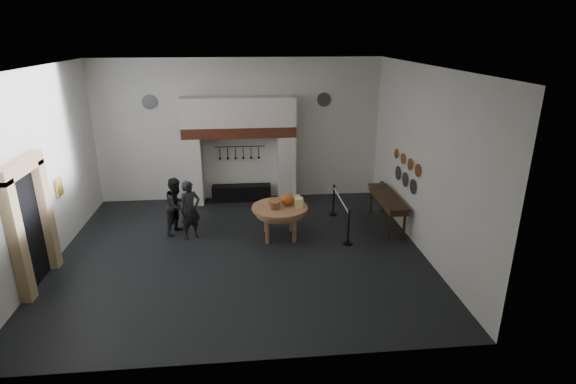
{
  "coord_description": "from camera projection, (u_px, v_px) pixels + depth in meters",
  "views": [
    {
      "loc": [
        0.16,
        -10.19,
        5.24
      ],
      "look_at": [
        1.22,
        0.59,
        1.35
      ],
      "focal_mm": 28.0,
      "sensor_mm": 36.0,
      "label": 1
    }
  ],
  "objects": [
    {
      "name": "chimney_pier_left",
      "position": [
        194.0,
        171.0,
        14.22
      ],
      "size": [
        0.55,
        0.7,
        2.15
      ],
      "primitive_type": "cube",
      "color": "silver",
      "rests_on": "floor"
    },
    {
      "name": "pewter_plate_back_left",
      "position": [
        149.0,
        102.0,
        13.68
      ],
      "size": [
        0.44,
        0.03,
        0.44
      ],
      "primitive_type": "cylinder",
      "rotation": [
        1.57,
        0.0,
        0.0
      ],
      "color": "#4C4C51",
      "rests_on": "wall_back"
    },
    {
      "name": "copper_pan_d",
      "position": [
        396.0,
        154.0,
        12.79
      ],
      "size": [
        0.03,
        0.28,
        0.28
      ],
      "primitive_type": "cylinder",
      "rotation": [
        0.0,
        1.57,
        0.0
      ],
      "color": "#C6662D",
      "rests_on": "wall_right"
    },
    {
      "name": "pewter_plate_back_right",
      "position": [
        324.0,
        100.0,
        14.18
      ],
      "size": [
        0.44,
        0.03,
        0.44
      ],
      "primitive_type": "cylinder",
      "rotation": [
        1.57,
        0.0,
        0.0
      ],
      "color": "#4C4C51",
      "rests_on": "wall_back"
    },
    {
      "name": "door_recess",
      "position": [
        29.0,
        230.0,
        9.53
      ],
      "size": [
        0.04,
        1.1,
        2.5
      ],
      "primitive_type": "cube",
      "color": "black",
      "rests_on": "floor"
    },
    {
      "name": "wall_front",
      "position": [
        237.0,
        241.0,
        6.79
      ],
      "size": [
        9.0,
        0.02,
        4.5
      ],
      "primitive_type": "cube",
      "color": "silver",
      "rests_on": "floor"
    },
    {
      "name": "barrier_rope",
      "position": [
        341.0,
        200.0,
        12.37
      ],
      "size": [
        0.04,
        2.0,
        0.04
      ],
      "primitive_type": "cylinder",
      "rotation": [
        1.57,
        0.0,
        0.0
      ],
      "color": "silver",
      "rests_on": "barrier_post_near"
    },
    {
      "name": "copper_pan_a",
      "position": [
        418.0,
        170.0,
        11.24
      ],
      "size": [
        0.03,
        0.34,
        0.34
      ],
      "primitive_type": "cylinder",
      "rotation": [
        0.0,
        1.57,
        0.0
      ],
      "color": "#C6662D",
      "rests_on": "wall_right"
    },
    {
      "name": "bread_loaf",
      "position": [
        275.0,
        200.0,
        12.14
      ],
      "size": [
        0.31,
        0.18,
        0.13
      ],
      "primitive_type": "ellipsoid",
      "color": "#995836",
      "rests_on": "work_table"
    },
    {
      "name": "side_table",
      "position": [
        388.0,
        197.0,
        12.57
      ],
      "size": [
        0.55,
        2.2,
        0.06
      ],
      "primitive_type": "cube",
      "color": "#392915",
      "rests_on": "floor"
    },
    {
      "name": "wicker_basket",
      "position": [
        274.0,
        205.0,
        11.65
      ],
      "size": [
        0.33,
        0.33,
        0.22
      ],
      "primitive_type": "cone",
      "rotation": [
        3.14,
        0.0,
        -0.02
      ],
      "color": "#A06E3A",
      "rests_on": "work_table"
    },
    {
      "name": "wall_right",
      "position": [
        424.0,
        161.0,
        10.96
      ],
      "size": [
        0.02,
        8.0,
        4.5
      ],
      "primitive_type": "cube",
      "color": "silver",
      "rests_on": "floor"
    },
    {
      "name": "work_table",
      "position": [
        280.0,
        208.0,
        11.85
      ],
      "size": [
        1.52,
        1.52,
        0.07
      ],
      "primitive_type": "cylinder",
      "rotation": [
        0.0,
        0.0,
        -0.02
      ],
      "color": "#AC7251",
      "rests_on": "floor"
    },
    {
      "name": "pewter_plate_right",
      "position": [
        398.0,
        173.0,
        12.72
      ],
      "size": [
        0.03,
        0.4,
        0.4
      ],
      "primitive_type": "cylinder",
      "rotation": [
        0.0,
        1.57,
        0.0
      ],
      "color": "#4C4C51",
      "rests_on": "wall_right"
    },
    {
      "name": "wall_plaque",
      "position": [
        59.0,
        187.0,
        11.1
      ],
      "size": [
        0.05,
        0.34,
        0.44
      ],
      "primitive_type": "cube",
      "color": "gold",
      "rests_on": "wall_left"
    },
    {
      "name": "chimney_pier_right",
      "position": [
        286.0,
        168.0,
        14.49
      ],
      "size": [
        0.55,
        0.7,
        2.15
      ],
      "primitive_type": "cube",
      "color": "silver",
      "rests_on": "floor"
    },
    {
      "name": "copper_pan_c",
      "position": [
        403.0,
        159.0,
        12.27
      ],
      "size": [
        0.03,
        0.3,
        0.3
      ],
      "primitive_type": "cylinder",
      "rotation": [
        0.0,
        1.57,
        0.0
      ],
      "color": "#C6662D",
      "rests_on": "wall_right"
    },
    {
      "name": "iron_range",
      "position": [
        242.0,
        193.0,
        14.7
      ],
      "size": [
        1.9,
        0.45,
        0.5
      ],
      "primitive_type": "cube",
      "color": "black",
      "rests_on": "floor"
    },
    {
      "name": "chimney_hood",
      "position": [
        238.0,
        112.0,
        13.73
      ],
      "size": [
        3.5,
        0.7,
        0.9
      ],
      "primitive_type": "cube",
      "color": "silver",
      "rests_on": "hearth_brick_band"
    },
    {
      "name": "door_jamb_near",
      "position": [
        17.0,
        243.0,
        8.87
      ],
      "size": [
        0.22,
        0.3,
        2.6
      ],
      "primitive_type": "cube",
      "color": "tan",
      "rests_on": "floor"
    },
    {
      "name": "visitor_far",
      "position": [
        177.0,
        206.0,
        12.16
      ],
      "size": [
        0.88,
        0.95,
        1.56
      ],
      "primitive_type": "imported",
      "rotation": [
        0.0,
        0.0,
        1.08
      ],
      "color": "black",
      "rests_on": "floor"
    },
    {
      "name": "door_jamb_far",
      "position": [
        46.0,
        215.0,
        10.18
      ],
      "size": [
        0.22,
        0.3,
        2.6
      ],
      "primitive_type": "cube",
      "color": "tan",
      "rests_on": "floor"
    },
    {
      "name": "barrier_post_near",
      "position": [
        349.0,
        228.0,
        11.56
      ],
      "size": [
        0.05,
        0.05,
        0.9
      ],
      "primitive_type": "cylinder",
      "color": "black",
      "rests_on": "floor"
    },
    {
      "name": "door_lintel",
      "position": [
        20.0,
        167.0,
        9.07
      ],
      "size": [
        0.22,
        1.7,
        0.3
      ],
      "primitive_type": "cube",
      "color": "tan",
      "rests_on": "door_jamb_near"
    },
    {
      "name": "wall_back",
      "position": [
        239.0,
        131.0,
        14.29
      ],
      "size": [
        9.0,
        0.02,
        4.5
      ],
      "primitive_type": "cube",
      "color": "silver",
      "rests_on": "floor"
    },
    {
      "name": "barrier_post_far",
      "position": [
        334.0,
        201.0,
        13.44
      ],
      "size": [
        0.05,
        0.05,
        0.9
      ],
      "primitive_type": "cylinder",
      "color": "black",
      "rests_on": "floor"
    },
    {
      "name": "hearth_brick_band",
      "position": [
        239.0,
        131.0,
        13.94
      ],
      "size": [
        3.5,
        0.72,
        0.32
      ],
      "primitive_type": "cube",
      "color": "#9E442B",
      "rests_on": "chimney_pier_left"
    },
    {
      "name": "pewter_plate_left",
      "position": [
        413.0,
        187.0,
        11.6
      ],
      "size": [
        0.03,
        0.4,
        0.4
      ],
      "primitive_type": "cylinder",
      "rotation": [
        0.0,
        1.57,
        0.0
      ],
      "color": "#4C4C51",
      "rests_on": "wall_right"
    },
    {
      "name": "visitor_near",
      "position": [
        190.0,
        210.0,
        11.82
      ],
      "size": [
        0.69,
        0.63,
        1.59
      ],
      "primitive_type": "imported",
      "rotation": [
        0.0,
        0.0,
        0.57
      ],
      "color": "black",
      "rests_on": "floor"
    },
    {
      "name": "cheese_block_small",
      "position": [
        297.0,
        199.0,
        12.08
      ],
      "size": [
        0.18,
        0.18,
        0.2
      ],
      "primitive_type": "cube",
      "color": "#D0D07C",
      "rests_on": "work_table"
    },
    {
      "name": "floor",
      "position": [
        242.0,
        252.0,
        11.3
      ],
      "size": [
        9.0,
        8.0,
        0.02
      ],
      "primitive_type": "cube",
      "color": "black",
      "rests_on": "ground"
    },
    {
      "name": "wall_left",
      "position": [
        39.0,
        172.0,
        10.13
      ],
      "size": [
        0.02,
        8.0,
        4.5
      ],
      "primitive_type": "cube",
      "color": "silver",
      "rests_on": "floor"
    },
    {
      "name": "copper_pan_b",
      "position": [
        410.0,
        164.0,
        11.76
      ],
      "size": [
        0.03,
        0.32,
        0.32
      ],
      "primitive_type": "cylinder",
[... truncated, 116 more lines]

